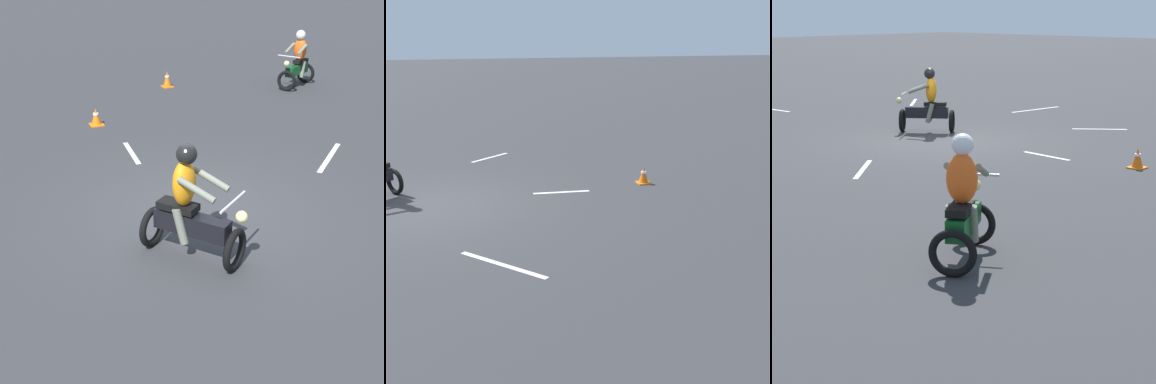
{
  "view_description": "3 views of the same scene",
  "coord_description": "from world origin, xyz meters",
  "views": [
    {
      "loc": [
        7.12,
        -3.19,
        4.0
      ],
      "look_at": [
        1.23,
        -0.69,
        1.0
      ],
      "focal_mm": 50.0,
      "sensor_mm": 36.0,
      "label": 1
    },
    {
      "loc": [
        -0.34,
        11.31,
        3.63
      ],
      "look_at": [
        -2.62,
        2.65,
        0.9
      ],
      "focal_mm": 50.0,
      "sensor_mm": 36.0,
      "label": 2
    },
    {
      "loc": [
        -12.77,
        12.61,
        3.15
      ],
      "look_at": [
        -6.48,
        6.0,
        0.9
      ],
      "focal_mm": 70.0,
      "sensor_mm": 36.0,
      "label": 3
    }
  ],
  "objects": [
    {
      "name": "lane_stripe_sw",
      "position": [
        -1.74,
        -4.22,
        0.0
      ],
      "size": [
        1.18,
        1.01,
        0.01
      ],
      "primitive_type": "cube",
      "rotation": [
        0.0,
        0.0,
        5.41
      ],
      "color": "silver",
      "rests_on": "ground"
    },
    {
      "name": "lane_stripe_w",
      "position": [
        -2.99,
        -0.27,
        0.0
      ],
      "size": [
        1.32,
        0.2,
        0.01
      ],
      "primitive_type": "cube",
      "rotation": [
        0.0,
        0.0,
        4.63
      ],
      "color": "silver",
      "rests_on": "ground"
    },
    {
      "name": "lane_stripe_nw",
      "position": [
        -1.17,
        3.38,
        0.0
      ],
      "size": [
        1.26,
        1.4,
        0.01
      ],
      "primitive_type": "cube",
      "rotation": [
        0.0,
        0.0,
        3.87
      ],
      "color": "silver",
      "rests_on": "ground"
    },
    {
      "name": "ground_plane",
      "position": [
        0.0,
        0.0,
        0.0
      ],
      "size": [
        120.0,
        120.0,
        0.0
      ],
      "primitive_type": "plane",
      "color": "#333335"
    },
    {
      "name": "traffic_cone_mid_left",
      "position": [
        -5.11,
        -0.5,
        0.2
      ],
      "size": [
        0.32,
        0.32,
        0.41
      ],
      "color": "orange",
      "rests_on": "ground"
    }
  ]
}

